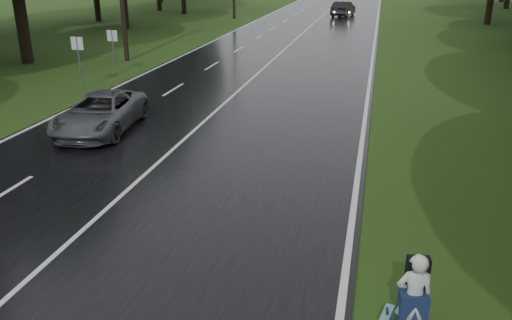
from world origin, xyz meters
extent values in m
plane|color=#274514|center=(0.00, 0.00, 0.00)|extent=(160.00, 160.00, 0.00)
cube|color=black|center=(0.00, 20.00, 0.02)|extent=(12.00, 140.00, 0.04)
cube|color=silver|center=(0.00, 20.00, 0.04)|extent=(0.12, 140.00, 0.01)
imported|color=#515457|center=(-3.15, 7.54, 0.69)|extent=(2.68, 4.91, 1.30)
imported|color=black|center=(2.18, 49.87, 0.80)|extent=(2.38, 4.83, 1.52)
imported|color=silver|center=(6.91, -1.30, 0.77)|extent=(0.61, 0.45, 1.55)
cube|color=navy|center=(6.91, -1.30, 0.43)|extent=(0.47, 0.35, 0.87)
cube|color=black|center=(6.94, -1.07, 1.12)|extent=(0.37, 0.24, 0.50)
camera|label=1|loc=(6.07, -8.52, 5.66)|focal=37.11mm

